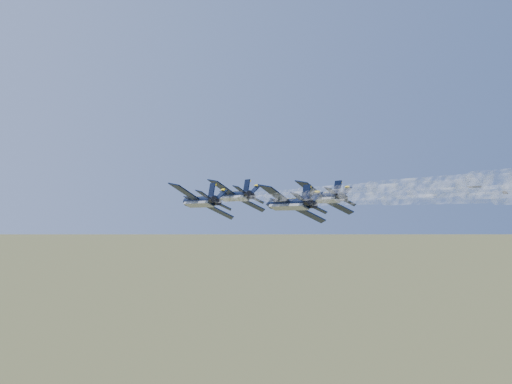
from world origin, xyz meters
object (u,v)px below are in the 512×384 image
jet_lead (235,196)px  jet_slot (289,204)px  jet_right (321,197)px  jet_left (200,201)px

jet_lead → jet_slot: bearing=-90.4°
jet_lead → jet_slot: 20.93m
jet_slot → jet_lead: bearing=89.6°
jet_lead → jet_right: size_ratio=1.00×
jet_lead → jet_left: same height
jet_right → jet_slot: size_ratio=1.00×
jet_right → jet_lead: bearing=137.0°
jet_lead → jet_left: bearing=-133.0°
jet_left → jet_lead: bearing=47.0°
jet_lead → jet_left: size_ratio=1.00×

